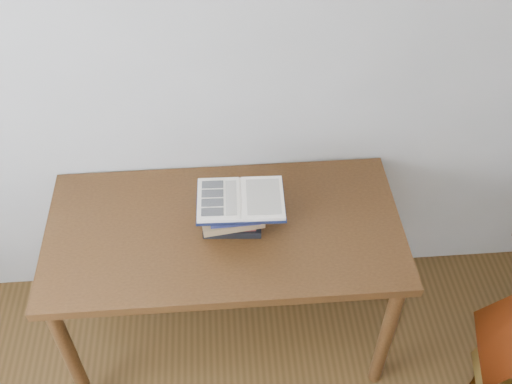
{
  "coord_description": "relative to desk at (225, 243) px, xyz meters",
  "views": [
    {
      "loc": [
        0.11,
        -0.2,
        2.6
      ],
      "look_at": [
        0.22,
        1.35,
        1.0
      ],
      "focal_mm": 42.0,
      "sensor_mm": 36.0,
      "label": 1
    }
  ],
  "objects": [
    {
      "name": "open_book",
      "position": [
        0.07,
        -0.0,
        0.26
      ],
      "size": [
        0.35,
        0.25,
        0.03
      ],
      "rotation": [
        0.0,
        0.0,
        -0.03
      ],
      "color": "black",
      "rests_on": "book_stack"
    },
    {
      "name": "desk",
      "position": [
        0.0,
        0.0,
        0.0
      ],
      "size": [
        1.44,
        0.72,
        0.77
      ],
      "color": "#4C2C13",
      "rests_on": "ground"
    },
    {
      "name": "book_stack",
      "position": [
        0.03,
        0.01,
        0.17
      ],
      "size": [
        0.27,
        0.21,
        0.15
      ],
      "color": "black",
      "rests_on": "desk"
    }
  ]
}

